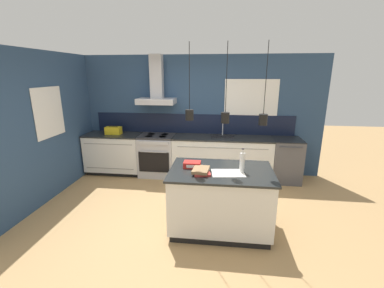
% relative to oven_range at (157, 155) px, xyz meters
% --- Properties ---
extents(ground_plane, '(16.00, 16.00, 0.00)m').
position_rel_oven_range_xyz_m(ground_plane, '(0.76, -1.69, -0.46)').
color(ground_plane, tan).
rests_on(ground_plane, ground).
extents(wall_back, '(5.60, 2.40, 2.60)m').
position_rel_oven_range_xyz_m(wall_back, '(0.72, 0.31, 0.90)').
color(wall_back, navy).
rests_on(wall_back, ground_plane).
extents(wall_left, '(0.08, 3.80, 2.60)m').
position_rel_oven_range_xyz_m(wall_left, '(-1.67, -0.99, 0.85)').
color(wall_left, navy).
rests_on(wall_left, ground_plane).
extents(counter_run_left, '(1.24, 0.64, 0.91)m').
position_rel_oven_range_xyz_m(counter_run_left, '(-0.99, 0.01, 0.01)').
color(counter_run_left, black).
rests_on(counter_run_left, ground_plane).
extents(counter_run_sink, '(2.10, 0.64, 1.31)m').
position_rel_oven_range_xyz_m(counter_run_sink, '(1.42, 0.01, 0.01)').
color(counter_run_sink, black).
rests_on(counter_run_sink, ground_plane).
extents(oven_range, '(0.76, 0.66, 0.91)m').
position_rel_oven_range_xyz_m(oven_range, '(0.00, 0.00, 0.00)').
color(oven_range, '#B5B5BA').
rests_on(oven_range, ground_plane).
extents(dishwasher, '(0.59, 0.65, 0.91)m').
position_rel_oven_range_xyz_m(dishwasher, '(2.76, 0.00, -0.00)').
color(dishwasher, '#4C4C51').
rests_on(dishwasher, ground_plane).
extents(kitchen_island, '(1.45, 0.96, 0.91)m').
position_rel_oven_range_xyz_m(kitchen_island, '(1.42, -1.92, 0.00)').
color(kitchen_island, black).
rests_on(kitchen_island, ground_plane).
extents(bottle_on_island, '(0.07, 0.07, 0.34)m').
position_rel_oven_range_xyz_m(bottle_on_island, '(1.70, -1.96, 0.60)').
color(bottle_on_island, silver).
rests_on(bottle_on_island, kitchen_island).
extents(book_stack, '(0.28, 0.34, 0.07)m').
position_rel_oven_range_xyz_m(book_stack, '(1.15, -2.06, 0.49)').
color(book_stack, '#B2332D').
rests_on(book_stack, kitchen_island).
extents(red_supply_box, '(0.24, 0.17, 0.08)m').
position_rel_oven_range_xyz_m(red_supply_box, '(1.00, -1.86, 0.50)').
color(red_supply_box, red).
rests_on(red_supply_box, kitchen_island).
extents(paper_pile, '(0.47, 0.34, 0.01)m').
position_rel_oven_range_xyz_m(paper_pile, '(1.51, -2.03, 0.46)').
color(paper_pile, silver).
rests_on(paper_pile, kitchen_island).
extents(yellow_toolbox, '(0.34, 0.18, 0.19)m').
position_rel_oven_range_xyz_m(yellow_toolbox, '(-0.98, 0.00, 0.54)').
color(yellow_toolbox, gold).
rests_on(yellow_toolbox, counter_run_left).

